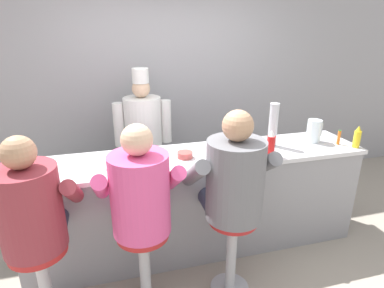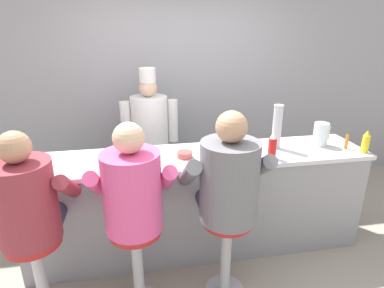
{
  "view_description": "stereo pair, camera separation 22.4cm",
  "coord_description": "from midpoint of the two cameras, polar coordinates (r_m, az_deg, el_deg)",
  "views": [
    {
      "loc": [
        -0.76,
        -2.28,
        2.09
      ],
      "look_at": [
        -0.06,
        0.29,
        1.1
      ],
      "focal_mm": 30.0,
      "sensor_mm": 36.0,
      "label": 1
    },
    {
      "loc": [
        -0.54,
        -2.33,
        2.09
      ],
      "look_at": [
        -0.06,
        0.29,
        1.1
      ],
      "focal_mm": 30.0,
      "sensor_mm": 36.0,
      "label": 2
    }
  ],
  "objects": [
    {
      "name": "diner_seated_pink",
      "position": [
        2.33,
        -11.99,
        -9.6
      ],
      "size": [
        0.62,
        0.62,
        1.51
      ],
      "color": "#B2B5BA",
      "rests_on": "ground_plane"
    },
    {
      "name": "breakfast_plate",
      "position": [
        2.8,
        -15.96,
        -3.46
      ],
      "size": [
        0.23,
        0.23,
        0.05
      ],
      "color": "white",
      "rests_on": "diner_counter"
    },
    {
      "name": "diner_seated_grey",
      "position": [
        2.44,
        4.65,
        -7.17
      ],
      "size": [
        0.66,
        0.65,
        1.55
      ],
      "color": "#B2B5BA",
      "rests_on": "ground_plane"
    },
    {
      "name": "ketchup_bottle_red",
      "position": [
        2.91,
        11.74,
        -0.02
      ],
      "size": [
        0.07,
        0.07,
        0.25
      ],
      "color": "red",
      "rests_on": "diner_counter"
    },
    {
      "name": "wall_back",
      "position": [
        4.19,
        -6.09,
        10.01
      ],
      "size": [
        10.0,
        0.06,
        2.7
      ],
      "color": "#99999E",
      "rests_on": "ground_plane"
    },
    {
      "name": "cup_stack_steel",
      "position": [
        3.14,
        12.27,
        3.32
      ],
      "size": [
        0.09,
        0.09,
        0.42
      ],
      "color": "#B7BABF",
      "rests_on": "diner_counter"
    },
    {
      "name": "cereal_bowl",
      "position": [
        2.85,
        -3.5,
        -1.97
      ],
      "size": [
        0.14,
        0.14,
        0.05
      ],
      "color": "#B24C47",
      "rests_on": "diner_counter"
    },
    {
      "name": "coffee_mug_tan",
      "position": [
        2.99,
        -29.27,
        -3.2
      ],
      "size": [
        0.12,
        0.08,
        0.09
      ],
      "color": "beige",
      "rests_on": "diner_counter"
    },
    {
      "name": "diner_seated_maroon",
      "position": [
        2.42,
        -28.98,
        -10.98
      ],
      "size": [
        0.61,
        0.6,
        1.49
      ],
      "color": "#B2B5BA",
      "rests_on": "ground_plane"
    },
    {
      "name": "cook_in_whites_near",
      "position": [
        3.73,
        -10.32,
        1.61
      ],
      "size": [
        0.65,
        0.42,
        1.67
      ],
      "color": "#232328",
      "rests_on": "ground_plane"
    },
    {
      "name": "diner_counter",
      "position": [
        3.14,
        -1.1,
        -10.25
      ],
      "size": [
        3.17,
        0.64,
        0.98
      ],
      "color": "gray",
      "rests_on": "ground_plane"
    },
    {
      "name": "water_pitcher_clear",
      "position": [
        3.4,
        19.12,
        2.19
      ],
      "size": [
        0.16,
        0.14,
        0.23
      ],
      "color": "silver",
      "rests_on": "diner_counter"
    },
    {
      "name": "hot_sauce_bottle_orange",
      "position": [
        3.42,
        22.97,
        1.06
      ],
      "size": [
        0.03,
        0.03,
        0.15
      ],
      "color": "orange",
      "rests_on": "diner_counter"
    },
    {
      "name": "mustard_bottle_yellow",
      "position": [
        3.4,
        25.66,
        1.04
      ],
      "size": [
        0.07,
        0.07,
        0.22
      ],
      "color": "yellow",
      "rests_on": "diner_counter"
    },
    {
      "name": "ground_plane",
      "position": [
        3.18,
        0.46,
        -20.79
      ],
      "size": [
        20.0,
        20.0,
        0.0
      ],
      "primitive_type": "plane",
      "color": "#9E9384"
    }
  ]
}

